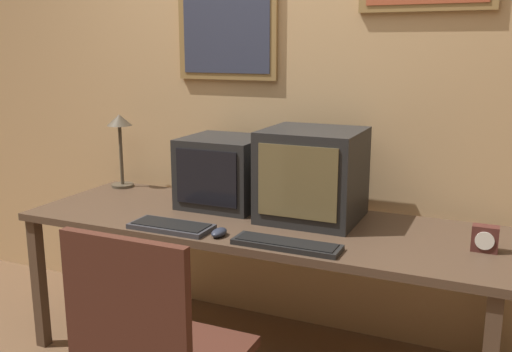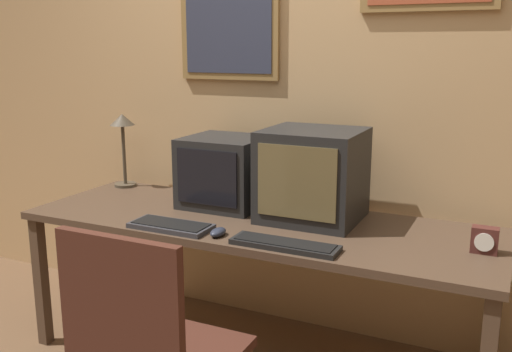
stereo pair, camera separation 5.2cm
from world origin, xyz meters
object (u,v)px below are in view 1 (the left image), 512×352
monitor_right (312,175)px  keyboard_main (171,226)px  monitor_left (224,172)px  keyboard_side (287,244)px  mouse_near_keyboard (219,232)px  desk_clock (485,239)px  desk_lamp (120,133)px

monitor_right → keyboard_main: 0.71m
monitor_left → keyboard_side: size_ratio=0.88×
mouse_near_keyboard → desk_clock: bearing=14.4°
monitor_right → mouse_near_keyboard: (-0.28, -0.42, -0.20)m
keyboard_side → mouse_near_keyboard: mouse_near_keyboard is taller
desk_clock → monitor_right: bearing=169.3°
keyboard_main → desk_lamp: bearing=140.9°
monitor_right → keyboard_side: monitor_right is taller
mouse_near_keyboard → desk_lamp: bearing=148.8°
monitor_left → keyboard_side: bearing=-41.6°
desk_clock → desk_lamp: (-2.01, 0.30, 0.27)m
mouse_near_keyboard → monitor_left: bearing=114.4°
monitor_right → desk_clock: size_ratio=4.22×
keyboard_side → mouse_near_keyboard: 0.32m
monitor_left → desk_lamp: (-0.74, 0.11, 0.14)m
keyboard_main → monitor_left: bearing=85.2°
monitor_right → desk_clock: 0.82m
mouse_near_keyboard → desk_clock: (1.07, 0.27, 0.04)m
monitor_left → monitor_right: bearing=-4.5°
mouse_near_keyboard → desk_lamp: size_ratio=0.24×
monitor_left → desk_clock: size_ratio=3.75×
desk_lamp → keyboard_main: bearing=-39.1°
keyboard_side → desk_lamp: 1.43m
monitor_right → mouse_near_keyboard: 0.55m
desk_clock → keyboard_main: bearing=-168.4°
mouse_near_keyboard → desk_lamp: (-0.95, 0.57, 0.30)m
keyboard_side → desk_lamp: desk_lamp is taller
monitor_left → monitor_right: size_ratio=0.89×
keyboard_main → keyboard_side: size_ratio=0.83×
keyboard_side → mouse_near_keyboard: bearing=178.5°
monitor_left → monitor_right: monitor_right is taller
keyboard_main → desk_lamp: size_ratio=0.89×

